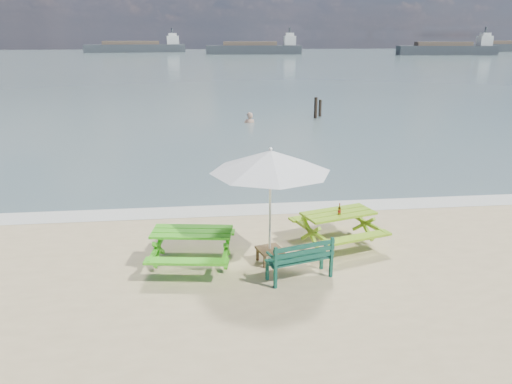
{
  "coord_description": "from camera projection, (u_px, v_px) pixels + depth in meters",
  "views": [
    {
      "loc": [
        -1.28,
        -7.92,
        4.46
      ],
      "look_at": [
        -0.0,
        3.0,
        1.0
      ],
      "focal_mm": 35.0,
      "sensor_mm": 36.0,
      "label": 1
    }
  ],
  "objects": [
    {
      "name": "patio_umbrella",
      "position": [
        270.0,
        161.0,
        9.62
      ],
      "size": [
        2.93,
        2.93,
        2.36
      ],
      "color": "silver",
      "rests_on": "ground"
    },
    {
      "name": "swimmer",
      "position": [
        250.0,
        129.0,
        26.76
      ],
      "size": [
        0.66,
        0.44,
        1.82
      ],
      "color": "tan",
      "rests_on": "ground"
    },
    {
      "name": "picnic_table_left",
      "position": [
        193.0,
        249.0,
        10.02
      ],
      "size": [
        1.82,
        1.97,
        0.76
      ],
      "color": "green",
      "rests_on": "ground"
    },
    {
      "name": "mooring_pilings",
      "position": [
        317.0,
        110.0,
        28.19
      ],
      "size": [
        0.58,
        0.78,
        1.36
      ],
      "color": "black",
      "rests_on": "ground"
    },
    {
      "name": "cargo_ships",
      "position": [
        398.0,
        48.0,
        128.64
      ],
      "size": [
        147.75,
        33.79,
        4.4
      ],
      "color": "#32373B",
      "rests_on": "ground"
    },
    {
      "name": "beer_bottle",
      "position": [
        339.0,
        211.0,
        10.77
      ],
      "size": [
        0.06,
        0.06,
        0.25
      ],
      "color": "#8D5914",
      "rests_on": "picnic_table_right"
    },
    {
      "name": "side_table",
      "position": [
        270.0,
        255.0,
        10.21
      ],
      "size": [
        0.59,
        0.59,
        0.31
      ],
      "color": "brown",
      "rests_on": "ground"
    },
    {
      "name": "foam_strip",
      "position": [
        249.0,
        210.0,
        13.34
      ],
      "size": [
        22.0,
        0.9,
        0.01
      ],
      "primitive_type": "cube",
      "color": "silver",
      "rests_on": "ground"
    },
    {
      "name": "park_bench",
      "position": [
        299.0,
        267.0,
        9.53
      ],
      "size": [
        1.33,
        0.76,
        0.78
      ],
      "color": "#104435",
      "rests_on": "ground"
    },
    {
      "name": "picnic_table_right",
      "position": [
        338.0,
        229.0,
        11.05
      ],
      "size": [
        2.02,
        2.14,
        0.75
      ],
      "color": "#79A919",
      "rests_on": "ground"
    },
    {
      "name": "sea",
      "position": [
        203.0,
        61.0,
        89.51
      ],
      "size": [
        300.0,
        300.0,
        0.0
      ],
      "primitive_type": "plane",
      "color": "slate",
      "rests_on": "ground"
    }
  ]
}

